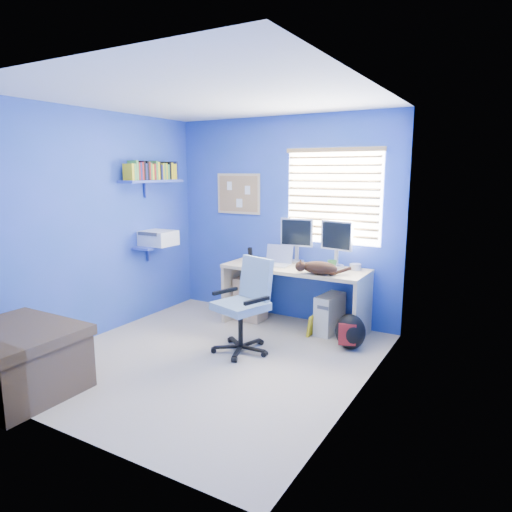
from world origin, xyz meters
The scene contains 23 objects.
floor centered at (0.00, 0.00, 0.00)m, with size 3.00×3.20×0.00m, color #C0AE95.
ceiling centered at (0.00, 0.00, 2.50)m, with size 3.00×3.20×0.00m, color white.
wall_back centered at (0.00, 1.60, 1.25)m, with size 3.00×0.01×2.50m, color #254FA9.
wall_front centered at (0.00, -1.60, 1.25)m, with size 3.00×0.01×2.50m, color #254FA9.
wall_left centered at (-1.50, 0.00, 1.25)m, with size 0.01×3.20×2.50m, color #254FA9.
wall_right centered at (1.50, 0.00, 1.25)m, with size 0.01×3.20×2.50m, color #254FA9.
desk centered at (0.33, 1.26, 0.37)m, with size 1.68×0.65×0.74m, color tan.
laptop centered at (0.10, 1.21, 0.85)m, with size 0.33×0.26×0.22m, color silver.
monitor_left centered at (0.23, 1.52, 1.01)m, with size 0.40×0.12×0.54m, color silver.
monitor_right centered at (0.74, 1.50, 1.01)m, with size 0.40×0.12×0.54m, color silver.
phone centered at (-0.31, 1.30, 0.82)m, with size 0.09×0.11×0.17m, color black.
mug centered at (0.75, 1.36, 0.79)m, with size 0.10×0.09×0.10m, color #3F8B38.
cd_spindle centered at (0.99, 1.44, 0.78)m, with size 0.13×0.13×0.07m, color silver.
cat centered at (0.73, 1.03, 0.81)m, with size 0.40×0.21×0.14m, color black.
tower_pc centered at (0.76, 1.30, 0.23)m, with size 0.19×0.44×0.45m, color beige.
drawer_boxes centered at (-0.26, 1.23, 0.27)m, with size 0.35×0.28×0.54m, color tan.
yellow_book centered at (0.62, 1.10, 0.12)m, with size 0.03×0.17×0.24m, color yellow.
backpack centered at (1.13, 0.93, 0.19)m, with size 0.32×0.24×0.38m, color black.
bed_corner centered at (-1.10, -1.38, 0.28)m, with size 1.15×0.82×0.56m, color brown.
office_chair centered at (0.18, 0.35, 0.36)m, with size 0.70×0.70×0.97m.
window_blinds centered at (0.65, 1.57, 1.55)m, with size 1.15×0.05×1.10m.
corkboard centered at (-0.65, 1.58, 1.55)m, with size 0.64×0.02×0.52m.
wall_shelves centered at (-1.35, 0.75, 1.43)m, with size 0.42×0.90×1.05m.
Camera 1 is at (2.53, -3.49, 1.85)m, focal length 32.00 mm.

